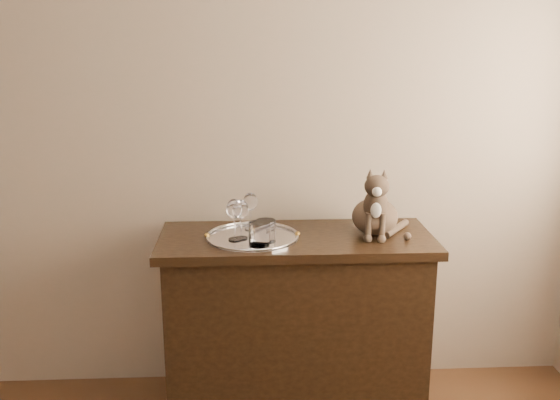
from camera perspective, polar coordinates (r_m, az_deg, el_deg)
The scene contains 9 objects.
wall_back at distance 2.95m, azimuth -10.77°, elevation 7.74°, with size 4.00×0.10×2.70m, color tan.
sideboard at distance 2.89m, azimuth 1.43°, elevation -11.34°, with size 1.20×0.50×0.85m, color black, non-canonical shape.
tray at distance 2.69m, azimuth -2.52°, elevation -3.48°, with size 0.40×0.40×0.01m, color silver.
wine_glass_b at distance 2.78m, azimuth -2.71°, elevation -1.02°, with size 0.06×0.06×0.17m, color white, non-canonical shape.
wine_glass_c at distance 2.63m, azimuth -4.17°, elevation -1.79°, with size 0.07×0.07×0.18m, color silver, non-canonical shape.
wine_glass_d at distance 2.65m, azimuth -3.57°, elevation -1.78°, with size 0.06×0.06×0.17m, color silver, non-canonical shape.
tumbler_a at distance 2.62m, azimuth -1.30°, elevation -2.84°, with size 0.08×0.08×0.09m, color white.
tumbler_b at distance 2.57m, azimuth -1.92°, elevation -3.13°, with size 0.09×0.09×0.10m, color silver.
cat at distance 2.76m, azimuth 8.73°, elevation 0.07°, with size 0.31×0.29×0.31m, color #49392B, non-canonical shape.
Camera 1 is at (0.39, -0.65, 1.69)m, focal length 40.00 mm.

